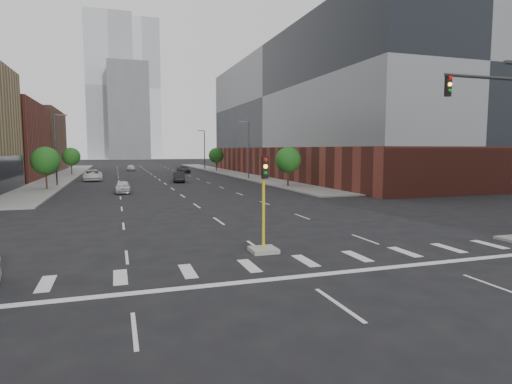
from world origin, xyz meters
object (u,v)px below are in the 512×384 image
car_far_left (93,175)px  car_mid_right (179,177)px  mast_arm_signal (509,131)px  median_traffic_signal (264,231)px  car_near_left (123,187)px  car_distant (131,168)px  car_deep_right (183,169)px

car_far_left → car_mid_right: bearing=-31.7°
mast_arm_signal → car_mid_right: 46.28m
median_traffic_signal → car_mid_right: size_ratio=0.98×
car_near_left → car_distant: bearing=88.6°
car_mid_right → car_far_left: size_ratio=0.76×
median_traffic_signal → car_mid_right: 43.41m
median_traffic_signal → mast_arm_signal: bearing=-6.6°
car_near_left → car_deep_right: 39.04m
mast_arm_signal → car_distant: bearing=101.1°
car_mid_right → car_distant: (-5.43, 35.89, -0.06)m
median_traffic_signal → car_mid_right: (2.20, 43.35, -0.23)m
car_near_left → car_deep_right: size_ratio=0.83×
median_traffic_signal → mast_arm_signal: (12.61, -1.47, 4.67)m
mast_arm_signal → car_deep_right: (-6.23, 68.49, -4.94)m
median_traffic_signal → car_mid_right: bearing=87.1°
car_near_left → car_distant: (2.47, 49.34, -0.01)m
car_mid_right → car_distant: 36.30m
mast_arm_signal → car_mid_right: mast_arm_signal is taller
mast_arm_signal → car_near_left: (-18.31, 31.37, -4.96)m
car_near_left → car_mid_right: (7.90, 13.45, 0.06)m
car_mid_right → car_far_left: car_far_left is taller
mast_arm_signal → car_distant: size_ratio=2.28×
mast_arm_signal → median_traffic_signal: bearing=173.4°
car_near_left → car_mid_right: size_ratio=0.89×
car_mid_right → car_distant: bearing=104.6°
median_traffic_signal → car_far_left: size_ratio=0.75×
mast_arm_signal → car_distant: 82.41m
median_traffic_signal → car_distant: (-3.23, 79.25, -0.30)m
car_distant → car_deep_right: bearing=-54.3°
median_traffic_signal → car_far_left: (-9.69, 50.03, -0.15)m
mast_arm_signal → car_deep_right: size_ratio=1.87×
car_mid_right → car_deep_right: 24.04m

